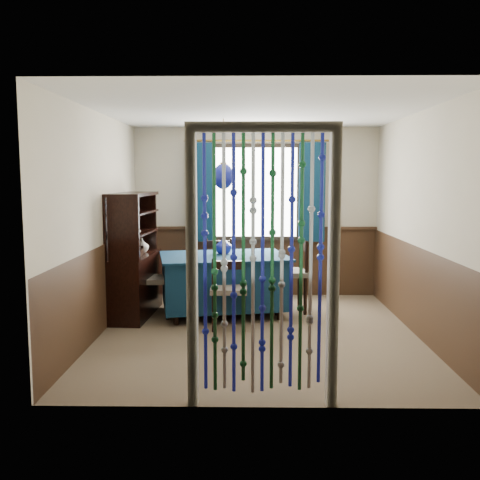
{
  "coord_description": "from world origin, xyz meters",
  "views": [
    {
      "loc": [
        -0.11,
        -5.96,
        1.77
      ],
      "look_at": [
        -0.21,
        0.57,
        1.0
      ],
      "focal_mm": 40.0,
      "sensor_mm": 36.0,
      "label": 1
    }
  ],
  "objects_px": {
    "chair_far": "(220,269)",
    "bowl_shelf": "(133,232)",
    "vase_sideboard": "(142,244)",
    "dining_table": "(224,280)",
    "chair_right": "(291,273)",
    "sideboard": "(135,272)",
    "chair_near": "(229,290)",
    "pendant_lamp": "(224,176)",
    "vase_table": "(223,246)",
    "chair_left": "(153,280)"
  },
  "relations": [
    {
      "from": "vase_table",
      "to": "vase_sideboard",
      "type": "xyz_separation_m",
      "value": [
        -1.07,
        0.01,
        0.02
      ]
    },
    {
      "from": "dining_table",
      "to": "sideboard",
      "type": "relative_size",
      "value": 1.13
    },
    {
      "from": "dining_table",
      "to": "vase_table",
      "type": "xyz_separation_m",
      "value": [
        -0.01,
        0.13,
        0.43
      ]
    },
    {
      "from": "sideboard",
      "to": "bowl_shelf",
      "type": "relative_size",
      "value": 7.3
    },
    {
      "from": "pendant_lamp",
      "to": "vase_sideboard",
      "type": "height_order",
      "value": "pendant_lamp"
    },
    {
      "from": "pendant_lamp",
      "to": "bowl_shelf",
      "type": "bearing_deg",
      "value": -160.4
    },
    {
      "from": "chair_far",
      "to": "chair_right",
      "type": "distance_m",
      "value": 1.09
    },
    {
      "from": "chair_far",
      "to": "chair_left",
      "type": "xyz_separation_m",
      "value": [
        -0.81,
        -0.79,
        -0.0
      ]
    },
    {
      "from": "dining_table",
      "to": "pendant_lamp",
      "type": "distance_m",
      "value": 1.34
    },
    {
      "from": "sideboard",
      "to": "vase_table",
      "type": "distance_m",
      "value": 1.2
    },
    {
      "from": "chair_far",
      "to": "pendant_lamp",
      "type": "xyz_separation_m",
      "value": [
        0.09,
        -0.66,
        1.31
      ]
    },
    {
      "from": "dining_table",
      "to": "chair_near",
      "type": "relative_size",
      "value": 2.09
    },
    {
      "from": "chair_right",
      "to": "bowl_shelf",
      "type": "bearing_deg",
      "value": 99.55
    },
    {
      "from": "pendant_lamp",
      "to": "dining_table",
      "type": "bearing_deg",
      "value": 116.57
    },
    {
      "from": "chair_right",
      "to": "bowl_shelf",
      "type": "distance_m",
      "value": 2.13
    },
    {
      "from": "vase_table",
      "to": "vase_sideboard",
      "type": "bearing_deg",
      "value": 179.52
    },
    {
      "from": "chair_far",
      "to": "vase_sideboard",
      "type": "height_order",
      "value": "vase_sideboard"
    },
    {
      "from": "chair_right",
      "to": "sideboard",
      "type": "relative_size",
      "value": 0.61
    },
    {
      "from": "chair_near",
      "to": "bowl_shelf",
      "type": "relative_size",
      "value": 3.97
    },
    {
      "from": "bowl_shelf",
      "to": "vase_table",
      "type": "bearing_deg",
      "value": 25.64
    },
    {
      "from": "dining_table",
      "to": "vase_sideboard",
      "type": "bearing_deg",
      "value": 161.56
    },
    {
      "from": "chair_near",
      "to": "chair_right",
      "type": "relative_size",
      "value": 0.89
    },
    {
      "from": "chair_left",
      "to": "chair_far",
      "type": "bearing_deg",
      "value": 131.26
    },
    {
      "from": "chair_right",
      "to": "vase_table",
      "type": "bearing_deg",
      "value": 86.23
    },
    {
      "from": "bowl_shelf",
      "to": "vase_sideboard",
      "type": "relative_size",
      "value": 1.04
    },
    {
      "from": "chair_far",
      "to": "bowl_shelf",
      "type": "height_order",
      "value": "bowl_shelf"
    },
    {
      "from": "chair_far",
      "to": "bowl_shelf",
      "type": "bearing_deg",
      "value": 40.87
    },
    {
      "from": "sideboard",
      "to": "bowl_shelf",
      "type": "height_order",
      "value": "sideboard"
    },
    {
      "from": "chair_near",
      "to": "chair_left",
      "type": "height_order",
      "value": "chair_left"
    },
    {
      "from": "vase_table",
      "to": "chair_near",
      "type": "bearing_deg",
      "value": -83.0
    },
    {
      "from": "chair_near",
      "to": "bowl_shelf",
      "type": "height_order",
      "value": "bowl_shelf"
    },
    {
      "from": "dining_table",
      "to": "sideboard",
      "type": "distance_m",
      "value": 1.15
    },
    {
      "from": "chair_near",
      "to": "vase_table",
      "type": "relative_size",
      "value": 4.13
    },
    {
      "from": "sideboard",
      "to": "vase_table",
      "type": "xyz_separation_m",
      "value": [
        1.13,
        0.21,
        0.32
      ]
    },
    {
      "from": "pendant_lamp",
      "to": "bowl_shelf",
      "type": "height_order",
      "value": "pendant_lamp"
    },
    {
      "from": "sideboard",
      "to": "chair_right",
      "type": "bearing_deg",
      "value": 10.08
    },
    {
      "from": "sideboard",
      "to": "bowl_shelf",
      "type": "distance_m",
      "value": 0.63
    },
    {
      "from": "pendant_lamp",
      "to": "vase_sideboard",
      "type": "bearing_deg",
      "value": 172.72
    },
    {
      "from": "chair_right",
      "to": "sideboard",
      "type": "xyz_separation_m",
      "value": [
        -2.02,
        -0.24,
        0.05
      ]
    },
    {
      "from": "chair_far",
      "to": "vase_sideboard",
      "type": "bearing_deg",
      "value": 22.11
    },
    {
      "from": "dining_table",
      "to": "pendant_lamp",
      "type": "height_order",
      "value": "pendant_lamp"
    },
    {
      "from": "chair_right",
      "to": "vase_table",
      "type": "distance_m",
      "value": 0.96
    },
    {
      "from": "chair_right",
      "to": "sideboard",
      "type": "bearing_deg",
      "value": 90.68
    },
    {
      "from": "chair_near",
      "to": "chair_far",
      "type": "relative_size",
      "value": 0.96
    },
    {
      "from": "sideboard",
      "to": "vase_sideboard",
      "type": "distance_m",
      "value": 0.4
    },
    {
      "from": "pendant_lamp",
      "to": "vase_table",
      "type": "distance_m",
      "value": 0.92
    },
    {
      "from": "dining_table",
      "to": "chair_right",
      "type": "distance_m",
      "value": 0.9
    },
    {
      "from": "chair_far",
      "to": "sideboard",
      "type": "relative_size",
      "value": 0.57
    },
    {
      "from": "dining_table",
      "to": "sideboard",
      "type": "height_order",
      "value": "sideboard"
    },
    {
      "from": "chair_near",
      "to": "sideboard",
      "type": "bearing_deg",
      "value": 153.14
    }
  ]
}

